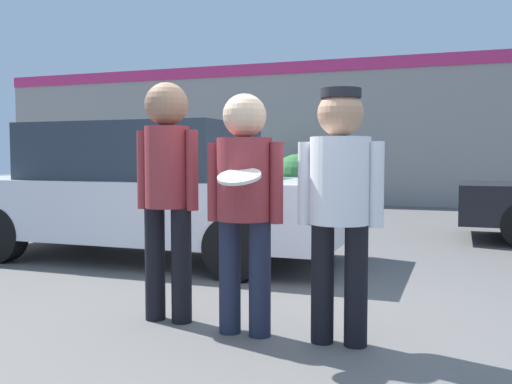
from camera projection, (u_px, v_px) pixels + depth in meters
The scene contains 7 objects.
ground_plane at pixel (282, 333), 3.95m from camera, with size 56.00×56.00×0.00m, color #5B5956.
storefront_building at pixel (412, 130), 13.88m from camera, with size 24.00×0.22×3.67m.
person_left at pixel (168, 180), 4.19m from camera, with size 0.49×0.32×1.76m.
person_middle_with_frisbee at pixel (245, 192), 3.86m from camera, with size 0.55×0.60×1.64m.
person_right at pixel (340, 191), 3.66m from camera, with size 0.56×0.39×1.65m.
parked_car_near at pixel (147, 192), 6.89m from camera, with size 4.74×1.95×1.61m.
shrub at pixel (298, 180), 14.07m from camera, with size 1.29×1.29×1.29m.
Camera 1 is at (1.14, -3.71, 1.22)m, focal length 40.00 mm.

